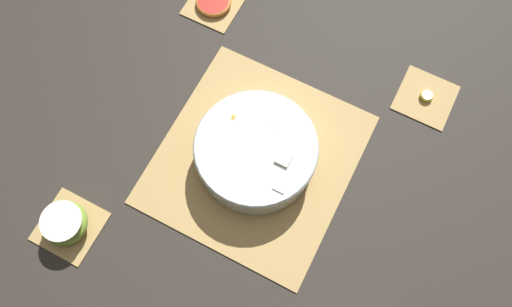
{
  "coord_description": "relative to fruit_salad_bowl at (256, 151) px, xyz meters",
  "views": [
    {
      "loc": [
        -0.31,
        -0.16,
        0.99
      ],
      "look_at": [
        0.0,
        0.0,
        0.04
      ],
      "focal_mm": 35.0,
      "sensor_mm": 36.0,
      "label": 1
    }
  ],
  "objects": [
    {
      "name": "grapefruit_slice",
      "position": [
        0.3,
        0.27,
        -0.04
      ],
      "size": [
        0.08,
        0.08,
        0.01
      ],
      "color": "red",
      "rests_on": "coaster_mat_far_right"
    },
    {
      "name": "coaster_mat_far_right",
      "position": [
        0.3,
        0.27,
        -0.04
      ],
      "size": [
        0.12,
        0.12,
        0.01
      ],
      "color": "tan",
      "rests_on": "ground_plane"
    },
    {
      "name": "coaster_mat_near_right",
      "position": [
        0.3,
        -0.27,
        -0.04
      ],
      "size": [
        0.12,
        0.12,
        0.01
      ],
      "color": "tan",
      "rests_on": "ground_plane"
    },
    {
      "name": "apple_half",
      "position": [
        -0.3,
        0.27,
        -0.02
      ],
      "size": [
        0.09,
        0.09,
        0.05
      ],
      "color": "#7FAD38",
      "rests_on": "coaster_mat_far_left"
    },
    {
      "name": "coaster_mat_far_left",
      "position": [
        -0.3,
        0.27,
        -0.04
      ],
      "size": [
        0.12,
        0.12,
        0.01
      ],
      "color": "tan",
      "rests_on": "ground_plane"
    },
    {
      "name": "ground_plane",
      "position": [
        0.0,
        0.0,
        -0.05
      ],
      "size": [
        6.0,
        6.0,
        0.0
      ],
      "primitive_type": "plane",
      "color": "#2D2823"
    },
    {
      "name": "fruit_salad_bowl",
      "position": [
        0.0,
        0.0,
        0.0
      ],
      "size": [
        0.25,
        0.25,
        0.08
      ],
      "color": "silver",
      "rests_on": "bamboo_mat_center"
    },
    {
      "name": "banana_coin_single",
      "position": [
        0.3,
        -0.27,
        -0.04
      ],
      "size": [
        0.03,
        0.03,
        0.01
      ],
      "color": "#F4EABC",
      "rests_on": "coaster_mat_near_right"
    },
    {
      "name": "bamboo_mat_center",
      "position": [
        0.0,
        0.0,
        -0.04
      ],
      "size": [
        0.41,
        0.39,
        0.01
      ],
      "color": "tan",
      "rests_on": "ground_plane"
    }
  ]
}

